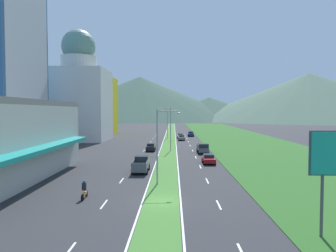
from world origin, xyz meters
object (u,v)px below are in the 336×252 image
(car_5, at_px, (191,134))
(motorcycle_rider, at_px, (84,191))
(street_lamp_near, at_px, (160,142))
(car_4, at_px, (151,147))
(car_1, at_px, (181,138))
(street_lamp_mid, at_px, (169,126))
(street_lamp_far, at_px, (169,122))
(pickup_truck_1, at_px, (141,164))
(pickup_truck_0, at_px, (203,148))
(car_2, at_px, (209,159))
(car_0, at_px, (180,136))

(car_5, relative_size, motorcycle_rider, 2.10)
(street_lamp_near, distance_m, car_4, 30.43)
(car_1, bearing_deg, street_lamp_mid, -7.31)
(street_lamp_near, height_order, street_lamp_far, street_lamp_far)
(street_lamp_near, distance_m, car_5, 68.51)
(street_lamp_mid, height_order, street_lamp_far, street_lamp_mid)
(pickup_truck_1, bearing_deg, pickup_truck_0, -28.19)
(street_lamp_far, bearing_deg, motorcycle_rider, -96.07)
(car_5, bearing_deg, street_lamp_near, -6.05)
(street_lamp_near, xyz_separation_m, car_5, (7.21, 68.01, -4.06))
(car_2, distance_m, pickup_truck_0, 12.23)
(street_lamp_far, relative_size, pickup_truck_1, 1.64)
(car_2, bearing_deg, car_5, 179.87)
(car_5, distance_m, pickup_truck_1, 61.22)
(street_lamp_far, bearing_deg, pickup_truck_0, -77.38)
(car_4, height_order, pickup_truck_1, pickup_truck_1)
(car_4, relative_size, pickup_truck_0, 0.78)
(street_lamp_near, bearing_deg, motorcycle_rider, -139.05)
(street_lamp_near, distance_m, pickup_truck_1, 9.06)
(car_4, bearing_deg, car_2, -146.42)
(car_5, bearing_deg, car_1, -13.89)
(street_lamp_near, height_order, pickup_truck_0, street_lamp_near)
(motorcycle_rider, bearing_deg, car_2, -34.28)
(car_0, xyz_separation_m, car_4, (-6.77, -31.65, 0.09))
(car_5, height_order, pickup_truck_0, pickup_truck_0)
(car_1, height_order, car_5, car_5)
(car_0, distance_m, pickup_truck_1, 54.39)
(street_lamp_near, height_order, car_5, street_lamp_near)
(pickup_truck_0, bearing_deg, street_lamp_far, -167.38)
(street_lamp_far, relative_size, motorcycle_rider, 4.43)
(car_2, bearing_deg, car_0, -175.76)
(street_lamp_near, bearing_deg, car_4, 96.07)
(car_0, relative_size, car_1, 1.10)
(car_0, bearing_deg, pickup_truck_0, 6.10)
(car_0, distance_m, car_1, 7.39)
(car_0, distance_m, motorcycle_rider, 68.43)
(car_1, relative_size, car_4, 0.99)
(street_lamp_mid, xyz_separation_m, car_1, (3.16, 24.67, -4.42))
(street_lamp_near, xyz_separation_m, street_lamp_far, (0.05, 59.23, 0.24))
(street_lamp_near, height_order, car_0, street_lamp_near)
(street_lamp_mid, height_order, car_2, street_lamp_mid)
(motorcycle_rider, bearing_deg, street_lamp_near, -49.05)
(car_2, relative_size, car_5, 1.03)
(pickup_truck_0, bearing_deg, street_lamp_near, -15.29)
(car_5, bearing_deg, car_2, -0.13)
(street_lamp_mid, relative_size, car_0, 1.97)
(car_1, relative_size, car_5, 1.00)
(street_lamp_near, bearing_deg, car_0, 86.67)
(car_0, height_order, motorcycle_rider, motorcycle_rider)
(car_2, height_order, pickup_truck_0, pickup_truck_0)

